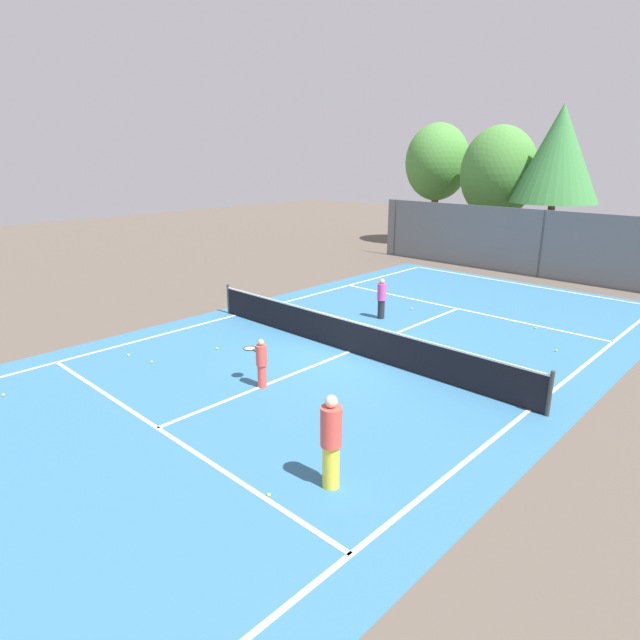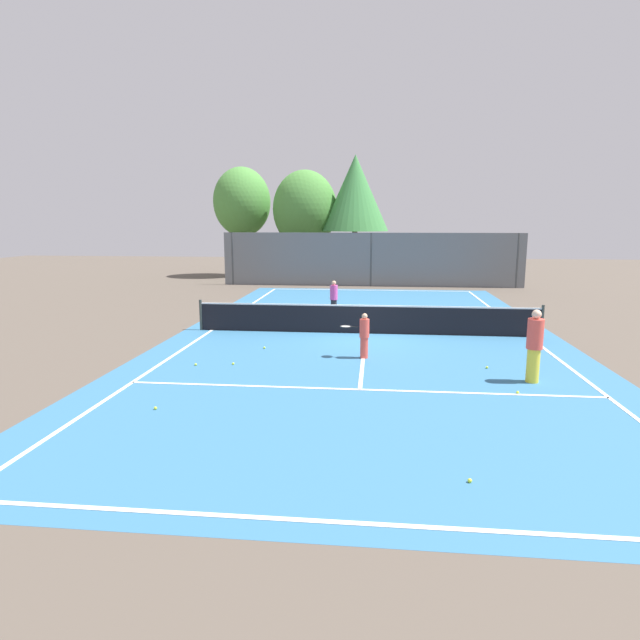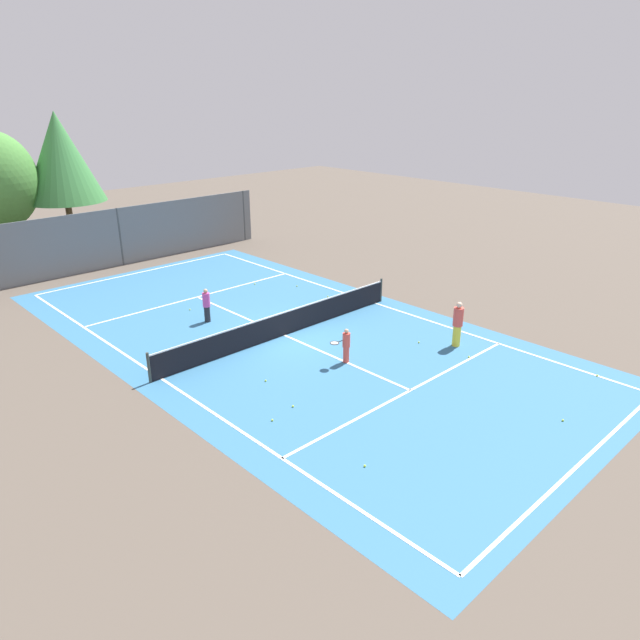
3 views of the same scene
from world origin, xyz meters
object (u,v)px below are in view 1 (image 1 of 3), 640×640
at_px(tennis_ball_2, 432,352).
at_px(tennis_ball_3, 128,355).
at_px(player_1, 331,441).
at_px(ball_crate, 418,350).
at_px(tennis_ball_13, 265,313).
at_px(tennis_ball_0, 556,351).
at_px(tennis_ball_5, 412,309).
at_px(player_0, 382,298).
at_px(tennis_ball_10, 536,328).
at_px(tennis_ball_6, 3,395).
at_px(tennis_ball_4, 269,495).
at_px(tennis_ball_1, 525,372).
at_px(tennis_ball_12, 152,362).
at_px(tennis_ball_9, 217,349).
at_px(player_2, 261,362).
at_px(tennis_ball_7, 338,444).

height_order(tennis_ball_2, tennis_ball_3, same).
xyz_separation_m(player_1, ball_crate, (-2.48, 6.51, -0.73)).
bearing_deg(tennis_ball_13, tennis_ball_0, 20.43).
relative_size(tennis_ball_5, tennis_ball_13, 1.00).
relative_size(player_0, tennis_ball_0, 22.20).
height_order(ball_crate, tennis_ball_10, ball_crate).
relative_size(tennis_ball_6, tennis_ball_10, 1.00).
relative_size(tennis_ball_2, tennis_ball_4, 1.00).
relative_size(tennis_ball_1, tennis_ball_12, 1.00).
distance_m(player_0, tennis_ball_5, 1.86).
relative_size(tennis_ball_3, tennis_ball_10, 1.00).
xyz_separation_m(tennis_ball_4, tennis_ball_6, (-7.73, -1.86, 0.00)).
bearing_deg(player_1, ball_crate, 110.88).
height_order(tennis_ball_1, tennis_ball_9, same).
height_order(ball_crate, tennis_ball_12, ball_crate).
relative_size(tennis_ball_0, tennis_ball_13, 1.00).
relative_size(ball_crate, tennis_ball_9, 7.05).
relative_size(player_0, tennis_ball_12, 22.20).
relative_size(tennis_ball_1, tennis_ball_9, 1.00).
height_order(player_2, tennis_ball_9, player_2).
xyz_separation_m(tennis_ball_6, tennis_ball_13, (-0.64, 9.02, 0.00)).
xyz_separation_m(tennis_ball_6, tennis_ball_10, (7.34, 14.20, 0.00)).
relative_size(tennis_ball_6, tennis_ball_7, 1.00).
xyz_separation_m(tennis_ball_7, tennis_ball_12, (-6.80, -0.33, 0.00)).
xyz_separation_m(player_1, tennis_ball_3, (-8.62, 0.60, -0.88)).
bearing_deg(tennis_ball_12, tennis_ball_6, -100.47).
distance_m(ball_crate, tennis_ball_10, 5.11).
distance_m(ball_crate, tennis_ball_3, 8.52).
bearing_deg(tennis_ball_7, tennis_ball_10, 90.69).
xyz_separation_m(player_0, tennis_ball_12, (-2.11, -7.94, -0.72)).
bearing_deg(tennis_ball_9, tennis_ball_10, 54.32).
height_order(player_0, player_2, player_0).
relative_size(ball_crate, tennis_ball_6, 7.05).
bearing_deg(player_2, tennis_ball_2, 69.83).
bearing_deg(tennis_ball_6, tennis_ball_0, 55.23).
distance_m(tennis_ball_1, tennis_ball_6, 13.45).
bearing_deg(tennis_ball_6, player_0, 76.47).
height_order(player_0, tennis_ball_3, player_0).
relative_size(tennis_ball_1, tennis_ball_7, 1.00).
xyz_separation_m(player_2, ball_crate, (1.66, 4.59, -0.49)).
bearing_deg(tennis_ball_2, tennis_ball_9, -139.04).
xyz_separation_m(tennis_ball_3, tennis_ball_9, (1.44, 2.12, 0.00)).
relative_size(tennis_ball_5, tennis_ball_7, 1.00).
bearing_deg(tennis_ball_2, tennis_ball_13, -173.27).
height_order(player_2, tennis_ball_12, player_2).
xyz_separation_m(tennis_ball_3, tennis_ball_5, (3.28, 9.84, 0.00)).
xyz_separation_m(ball_crate, tennis_ball_9, (-4.70, -3.78, -0.15)).
xyz_separation_m(tennis_ball_0, tennis_ball_4, (-0.94, -10.63, 0.00)).
distance_m(player_0, tennis_ball_12, 8.25).
distance_m(tennis_ball_1, tennis_ball_12, 10.41).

